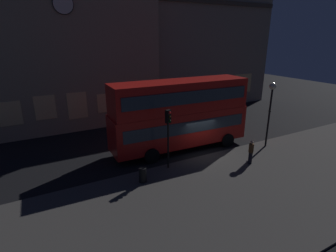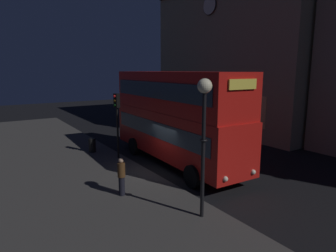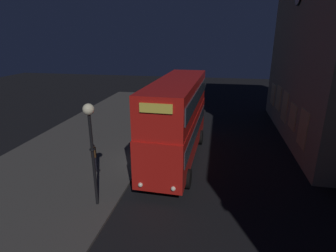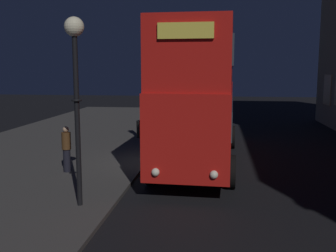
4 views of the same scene
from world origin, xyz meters
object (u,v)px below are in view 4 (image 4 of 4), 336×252
(traffic_light_near_kerb, at_px, (149,87))
(street_lamp, at_px, (75,66))
(double_decker_bus, at_px, (200,89))
(litter_bin, at_px, (141,129))
(pedestrian, at_px, (66,148))

(traffic_light_near_kerb, distance_m, street_lamp, 8.70)
(double_decker_bus, relative_size, litter_bin, 11.81)
(pedestrian, bearing_deg, traffic_light_near_kerb, 19.06)
(traffic_light_near_kerb, relative_size, street_lamp, 0.78)
(traffic_light_near_kerb, height_order, street_lamp, street_lamp)
(traffic_light_near_kerb, distance_m, pedestrian, 6.02)
(street_lamp, distance_m, litter_bin, 11.38)
(litter_bin, bearing_deg, pedestrian, -9.56)
(double_decker_bus, height_order, litter_bin, double_decker_bus)
(traffic_light_near_kerb, bearing_deg, street_lamp, -16.13)
(pedestrian, bearing_deg, street_lamp, -112.09)
(double_decker_bus, distance_m, pedestrian, 5.86)
(street_lamp, height_order, litter_bin, street_lamp)
(traffic_light_near_kerb, bearing_deg, double_decker_bus, 33.50)
(double_decker_bus, height_order, street_lamp, double_decker_bus)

